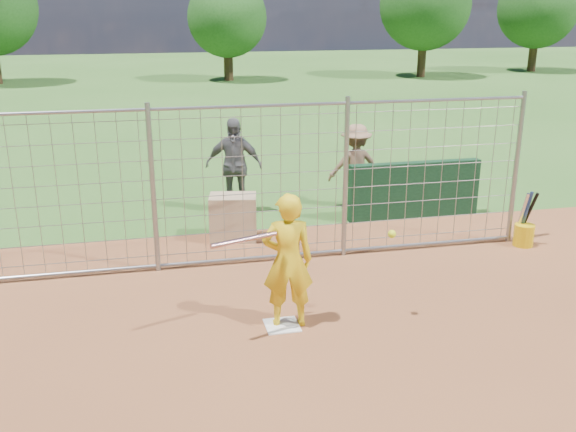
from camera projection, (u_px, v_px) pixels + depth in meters
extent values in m
plane|color=#2D591E|center=(279.00, 319.00, 8.42)|extent=(100.00, 100.00, 0.00)
cube|color=silver|center=(282.00, 326.00, 8.23)|extent=(0.43, 0.43, 0.02)
cube|color=#11381E|center=(414.00, 190.00, 12.28)|extent=(2.60, 0.20, 1.10)
imported|color=yellow|center=(288.00, 261.00, 8.02)|extent=(0.68, 0.49, 1.76)
imported|color=#56565B|center=(234.00, 166.00, 12.47)|extent=(1.20, 0.77, 1.90)
imported|color=#88644A|center=(356.00, 166.00, 12.89)|extent=(1.16, 0.75, 1.69)
cube|color=tan|center=(233.00, 218.00, 11.18)|extent=(0.89, 0.69, 0.80)
cylinder|color=silver|center=(244.00, 240.00, 7.53)|extent=(0.84, 0.34, 0.06)
sphere|color=#D5E618|center=(392.00, 234.00, 8.04)|extent=(0.10, 0.10, 0.10)
cylinder|color=#E1B20B|center=(524.00, 235.00, 10.93)|extent=(0.34, 0.34, 0.38)
cylinder|color=silver|center=(522.00, 214.00, 10.86)|extent=(0.07, 0.31, 0.83)
cylinder|color=navy|center=(526.00, 214.00, 10.87)|extent=(0.09, 0.24, 0.84)
cylinder|color=black|center=(528.00, 214.00, 10.88)|extent=(0.15, 0.34, 0.82)
cylinder|color=gray|center=(153.00, 190.00, 9.56)|extent=(0.08, 0.08, 2.60)
cylinder|color=gray|center=(345.00, 179.00, 10.17)|extent=(0.08, 0.08, 2.60)
cylinder|color=gray|center=(516.00, 169.00, 10.79)|extent=(0.08, 0.08, 2.60)
cylinder|color=gray|center=(251.00, 106.00, 9.49)|extent=(9.00, 0.05, 0.05)
cylinder|color=gray|center=(254.00, 258.00, 10.25)|extent=(9.00, 0.05, 0.05)
cube|color=gray|center=(252.00, 187.00, 9.88)|extent=(9.00, 0.02, 2.50)
cylinder|color=#3F2B19|center=(228.00, 60.00, 34.66)|extent=(0.50, 0.50, 2.16)
sphere|color=#26561E|center=(227.00, 17.00, 33.96)|extent=(4.20, 4.20, 4.20)
cylinder|color=#3F2B19|center=(422.00, 54.00, 36.38)|extent=(0.50, 0.50, 2.59)
sphere|color=#26561E|center=(425.00, 4.00, 35.55)|extent=(5.04, 5.04, 5.04)
cylinder|color=#3F2B19|center=(533.00, 51.00, 39.43)|extent=(0.50, 0.50, 2.45)
sphere|color=#26561E|center=(538.00, 8.00, 38.65)|extent=(4.76, 4.76, 4.76)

